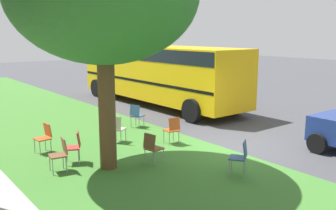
# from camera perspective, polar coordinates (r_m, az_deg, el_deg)

# --- Properties ---
(ground) EXTENTS (80.00, 80.00, 0.00)m
(ground) POSITION_cam_1_polar(r_m,az_deg,el_deg) (11.95, 9.29, -6.27)
(ground) COLOR #424247
(grass_verge) EXTENTS (48.00, 6.00, 0.01)m
(grass_verge) POSITION_cam_1_polar(r_m,az_deg,el_deg) (9.95, -3.50, -9.70)
(grass_verge) COLOR #3D752D
(grass_verge) RESTS_ON ground
(chair_0) EXTENTS (0.57, 0.57, 0.88)m
(chair_0) POSITION_cam_1_polar(r_m,az_deg,el_deg) (12.19, -7.76, -3.36)
(chair_0) COLOR #ADA393
(chair_0) RESTS_ON ground
(chair_1) EXTENTS (0.55, 0.56, 0.88)m
(chair_1) POSITION_cam_1_polar(r_m,az_deg,el_deg) (14.07, -4.85, -1.37)
(chair_1) COLOR #335184
(chair_1) RESTS_ON ground
(chair_2) EXTENTS (0.49, 0.49, 0.88)m
(chair_2) POSITION_cam_1_polar(r_m,az_deg,el_deg) (10.08, -2.42, -6.31)
(chair_2) COLOR brown
(chair_2) RESTS_ON ground
(chair_3) EXTENTS (0.56, 0.56, 0.88)m
(chair_3) POSITION_cam_1_polar(r_m,az_deg,el_deg) (10.51, -14.01, -5.91)
(chair_3) COLOR #B7332D
(chair_3) RESTS_ON ground
(chair_4) EXTENTS (0.47, 0.46, 0.88)m
(chair_4) POSITION_cam_1_polar(r_m,az_deg,el_deg) (11.94, 0.70, -3.56)
(chair_4) COLOR #C64C1E
(chair_4) RESTS_ON ground
(chair_5) EXTENTS (0.58, 0.57, 0.88)m
(chair_5) POSITION_cam_1_polar(r_m,az_deg,el_deg) (9.55, 10.98, -7.50)
(chair_5) COLOR #335184
(chair_5) RESTS_ON ground
(chair_6) EXTENTS (0.48, 0.48, 0.88)m
(chair_6) POSITION_cam_1_polar(r_m,az_deg,el_deg) (9.99, -16.08, -6.91)
(chair_6) COLOR brown
(chair_6) RESTS_ON ground
(chair_7) EXTENTS (0.46, 0.46, 0.88)m
(chair_7) POSITION_cam_1_polar(r_m,az_deg,el_deg) (11.67, -18.30, -4.46)
(chair_7) COLOR #C64C1E
(chair_7) RESTS_ON ground
(school_bus) EXTENTS (10.40, 2.80, 2.88)m
(school_bus) POSITION_cam_1_polar(r_m,az_deg,el_deg) (18.49, -1.67, 5.49)
(school_bus) COLOR yellow
(school_bus) RESTS_ON ground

